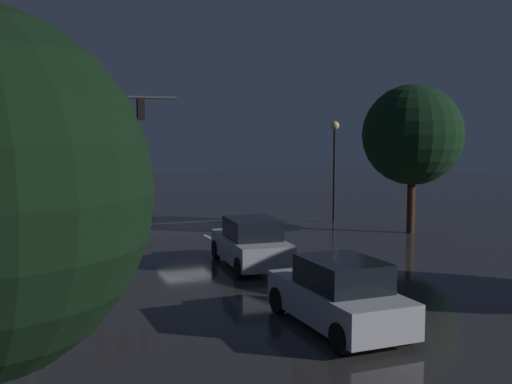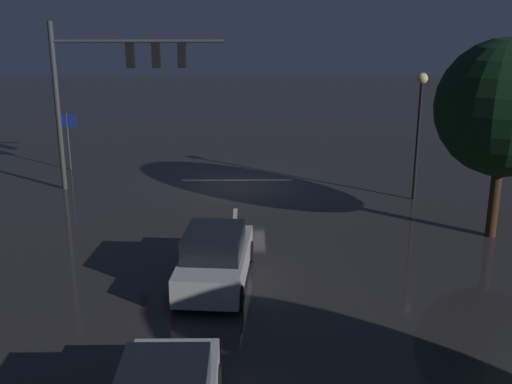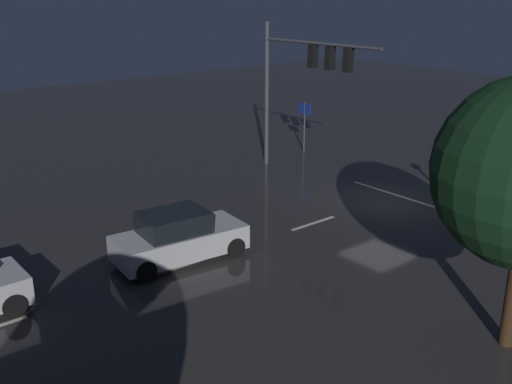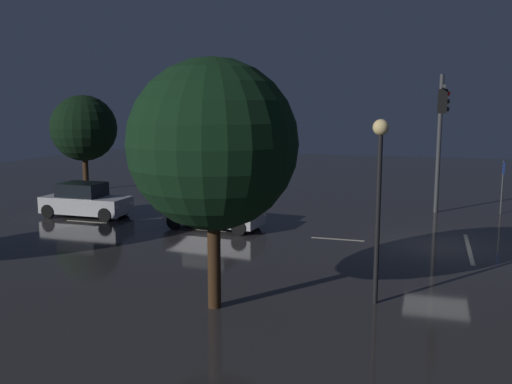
% 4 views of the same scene
% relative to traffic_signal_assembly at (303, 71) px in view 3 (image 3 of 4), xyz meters
% --- Properties ---
extents(ground_plane, '(80.00, 80.00, 0.00)m').
position_rel_traffic_signal_assembly_xyz_m(ground_plane, '(-4.94, -0.06, -4.94)').
color(ground_plane, '#2D2B2B').
extents(traffic_signal_assembly, '(7.11, 0.47, 7.04)m').
position_rel_traffic_signal_assembly_xyz_m(traffic_signal_assembly, '(0.00, 0.00, 0.00)').
color(traffic_signal_assembly, '#383A3D').
rests_on(traffic_signal_assembly, ground_plane).
extents(lane_dash_far, '(0.16, 2.20, 0.01)m').
position_rel_traffic_signal_assembly_xyz_m(lane_dash_far, '(-4.94, 3.94, -4.93)').
color(lane_dash_far, beige).
rests_on(lane_dash_far, ground_plane).
extents(lane_dash_mid, '(0.16, 2.20, 0.01)m').
position_rel_traffic_signal_assembly_xyz_m(lane_dash_mid, '(-4.94, 9.94, -4.93)').
color(lane_dash_mid, beige).
rests_on(lane_dash_mid, ground_plane).
extents(stop_bar, '(5.00, 0.16, 0.01)m').
position_rel_traffic_signal_assembly_xyz_m(stop_bar, '(-4.94, -1.18, -4.93)').
color(stop_bar, beige).
rests_on(stop_bar, ground_plane).
extents(car_approaching, '(2.25, 4.49, 1.70)m').
position_rel_traffic_signal_assembly_xyz_m(car_approaching, '(-4.47, 9.65, -4.14)').
color(car_approaching, '#B7B7BC').
rests_on(car_approaching, ground_plane).
extents(route_sign, '(0.90, 0.11, 2.72)m').
position_rel_traffic_signal_assembly_xyz_m(route_sign, '(3.08, -3.17, -2.97)').
color(route_sign, '#383A3D').
rests_on(route_sign, ground_plane).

